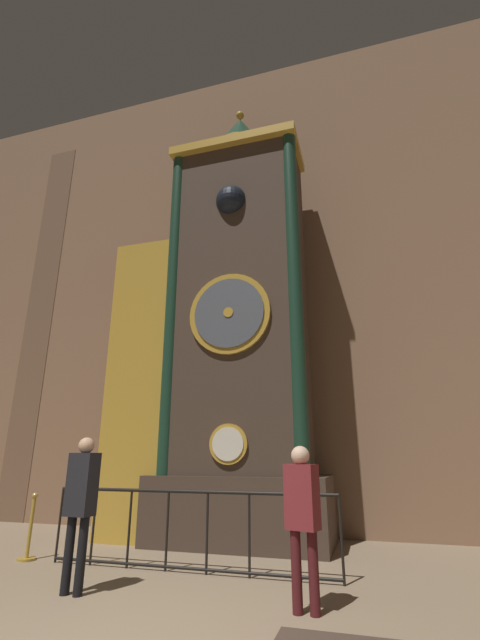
# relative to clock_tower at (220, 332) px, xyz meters

# --- Properties ---
(cathedral_back_wall) EXTENTS (24.00, 0.32, 12.17)m
(cathedral_back_wall) POSITION_rel_clock_tower_xyz_m (0.63, 1.34, 2.00)
(cathedral_back_wall) COLOR #846047
(cathedral_back_wall) RESTS_ON ground_plane
(clock_tower) EXTENTS (4.45, 1.79, 9.79)m
(clock_tower) POSITION_rel_clock_tower_xyz_m (0.00, 0.00, 0.00)
(clock_tower) COLOR #423328
(clock_tower) RESTS_ON ground_plane
(railing_fence) EXTENTS (4.37, 0.05, 1.08)m
(railing_fence) POSITION_rel_clock_tower_xyz_m (0.25, -2.01, -3.48)
(railing_fence) COLOR black
(railing_fence) RESTS_ON ground_plane
(visitor_near) EXTENTS (0.36, 0.25, 1.78)m
(visitor_near) POSITION_rel_clock_tower_xyz_m (-0.62, -3.33, -3.00)
(visitor_near) COLOR black
(visitor_near) RESTS_ON ground_plane
(visitor_far) EXTENTS (0.39, 0.31, 1.66)m
(visitor_far) POSITION_rel_clock_tower_xyz_m (2.11, -3.19, -3.08)
(visitor_far) COLOR #461518
(visitor_far) RESTS_ON ground_plane
(stanchion_post) EXTENTS (0.28, 0.28, 0.98)m
(stanchion_post) POSITION_rel_clock_tower_xyz_m (-2.43, -2.03, -3.76)
(stanchion_post) COLOR #B28E33
(stanchion_post) RESTS_ON ground_plane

